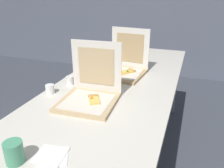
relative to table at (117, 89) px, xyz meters
name	(u,v)px	position (x,y,z in m)	size (l,w,h in m)	color
table	(117,89)	(0.00, 0.00, 0.00)	(0.84, 2.27, 0.75)	silver
pizza_box_front	(90,94)	(-0.06, -0.34, 0.10)	(0.35, 0.35, 0.35)	tan
pizza_box_middle	(124,68)	(-0.01, 0.20, 0.10)	(0.36, 0.37, 0.35)	tan
cup_white_mid	(84,74)	(-0.28, 0.01, 0.08)	(0.06, 0.06, 0.06)	white
cup_white_near_center	(70,80)	(-0.31, -0.14, 0.08)	(0.06, 0.06, 0.06)	white
cup_white_near_left	(50,89)	(-0.36, -0.33, 0.08)	(0.06, 0.06, 0.06)	white
cup_printed_front	(14,152)	(-0.12, -0.94, 0.10)	(0.08, 0.08, 0.09)	#4C9E75
napkin_pile	(52,156)	(0.00, -0.86, 0.05)	(0.16, 0.16, 0.01)	white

